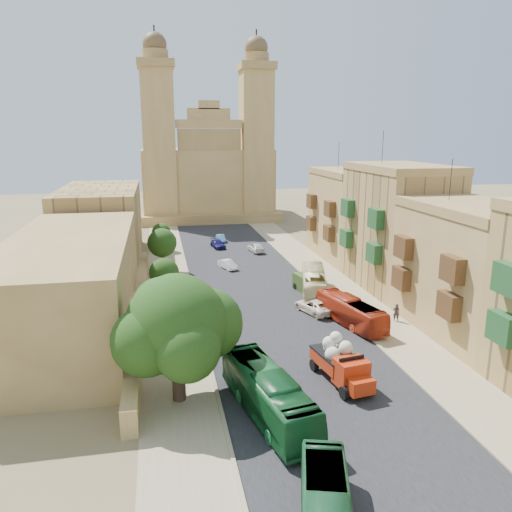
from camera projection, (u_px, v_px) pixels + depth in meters
name	position (u px, v px, depth m)	size (l,w,h in m)	color
ground	(338.00, 417.00, 30.77)	(260.00, 260.00, 0.00)	brown
road_surface	(249.00, 281.00, 59.36)	(14.00, 140.00, 0.01)	black
sidewalk_east	(326.00, 276.00, 61.16)	(5.00, 140.00, 0.01)	#998764
sidewalk_west	(169.00, 285.00, 57.56)	(5.00, 140.00, 0.01)	#998764
kerb_east	(306.00, 277.00, 60.67)	(0.25, 140.00, 0.12)	#998764
kerb_west	(190.00, 284.00, 58.02)	(0.25, 140.00, 0.12)	#998764
townhouse_b	(471.00, 269.00, 42.93)	(9.00, 14.00, 14.90)	#A4824A
townhouse_c	(397.00, 226.00, 55.98)	(9.00, 14.00, 17.40)	tan
townhouse_d	(350.00, 214.00, 69.50)	(9.00, 14.00, 15.90)	#A4824A
west_wall	(139.00, 308.00, 47.25)	(1.00, 40.00, 1.80)	#A4824A
west_building_low	(72.00, 285.00, 43.53)	(10.00, 28.00, 8.40)	olive
west_building_mid	(101.00, 224.00, 68.11)	(10.00, 22.00, 10.00)	tan
church	(207.00, 171.00, 103.43)	(28.00, 22.50, 36.30)	#A4824A
ficus_tree	(178.00, 328.00, 31.62)	(8.51, 7.83, 8.51)	#36241B
street_tree_a	(167.00, 312.00, 39.55)	(3.14, 3.14, 4.83)	#36241B
street_tree_b	(164.00, 273.00, 51.00)	(3.07, 3.07, 4.72)	#36241B
street_tree_c	(162.00, 243.00, 62.30)	(3.65, 3.65, 5.61)	#36241B
street_tree_d	(161.00, 233.00, 73.96)	(2.74, 2.74, 4.21)	#36241B
red_truck	(341.00, 362.00, 34.76)	(3.13, 6.12, 3.42)	#B12A0D
olive_pickup	(309.00, 285.00, 54.90)	(2.79, 4.63, 1.79)	#364D1D
bus_green_north	(268.00, 394.00, 30.58)	(2.47, 10.54, 2.94)	#145426
bus_red_east	(350.00, 312.00, 45.46)	(2.07, 8.85, 2.46)	#B43015
bus_cream_east	(314.00, 282.00, 53.85)	(2.34, 10.02, 2.79)	beige
car_blue_a	(219.00, 306.00, 48.69)	(1.63, 4.04, 1.38)	#325E9A
car_white_a	(228.00, 265.00, 64.52)	(1.23, 3.52, 1.16)	white
car_cream	(315.00, 306.00, 48.63)	(2.18, 4.72, 1.31)	#FBE7CB
car_dkblue	(218.00, 244.00, 76.56)	(1.66, 4.09, 1.19)	#101048
car_white_b	(256.00, 247.00, 73.76)	(1.63, 4.06, 1.38)	silver
car_blue_b	(221.00, 238.00, 80.97)	(1.20, 3.43, 1.13)	#4680B8
pedestrian_a	(396.00, 312.00, 46.34)	(0.62, 0.41, 1.70)	#272529
pedestrian_c	(364.00, 319.00, 44.99)	(0.87, 0.36, 1.49)	#38383C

